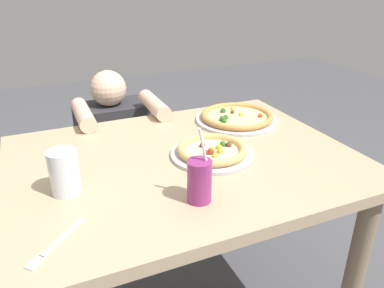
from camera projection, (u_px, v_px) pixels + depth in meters
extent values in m
cube|color=tan|center=(184.00, 162.00, 1.33)|extent=(1.19, 0.91, 0.04)
cylinder|color=#89765B|center=(355.00, 271.00, 1.36)|extent=(0.07, 0.07, 0.71)
cylinder|color=#89765B|center=(41.00, 225.00, 1.61)|extent=(0.07, 0.07, 0.71)
cylinder|color=#89765B|center=(248.00, 177.00, 1.99)|extent=(0.07, 0.07, 0.71)
cylinder|color=#B7B7BC|center=(212.00, 154.00, 1.33)|extent=(0.30, 0.30, 0.01)
cylinder|color=beige|center=(212.00, 151.00, 1.33)|extent=(0.19, 0.19, 0.01)
torus|color=tan|center=(212.00, 149.00, 1.32)|extent=(0.25, 0.25, 0.03)
sphere|color=gold|center=(219.00, 147.00, 1.33)|extent=(0.02, 0.02, 0.02)
sphere|color=brown|center=(229.00, 145.00, 1.35)|extent=(0.02, 0.02, 0.02)
sphere|color=gold|center=(220.00, 151.00, 1.30)|extent=(0.02, 0.02, 0.02)
sphere|color=maroon|center=(211.00, 152.00, 1.29)|extent=(0.02, 0.02, 0.02)
sphere|color=brown|center=(206.00, 153.00, 1.29)|extent=(0.02, 0.02, 0.02)
sphere|color=gold|center=(212.00, 150.00, 1.30)|extent=(0.03, 0.03, 0.03)
sphere|color=brown|center=(202.00, 145.00, 1.34)|extent=(0.02, 0.02, 0.02)
sphere|color=#2D6623|center=(223.00, 144.00, 1.35)|extent=(0.02, 0.02, 0.02)
sphere|color=gold|center=(215.00, 156.00, 1.27)|extent=(0.02, 0.02, 0.02)
cylinder|color=#B7B7BC|center=(237.00, 120.00, 1.64)|extent=(0.36, 0.36, 0.01)
cylinder|color=#EFD68C|center=(237.00, 117.00, 1.63)|extent=(0.26, 0.26, 0.01)
torus|color=#C68C47|center=(237.00, 116.00, 1.63)|extent=(0.31, 0.31, 0.02)
sphere|color=gold|center=(241.00, 114.00, 1.64)|extent=(0.02, 0.02, 0.02)
sphere|color=#2D6623|center=(224.00, 121.00, 1.56)|extent=(0.02, 0.02, 0.02)
sphere|color=#BF4C19|center=(260.00, 116.00, 1.62)|extent=(0.02, 0.02, 0.02)
sphere|color=#2D6623|center=(223.00, 119.00, 1.58)|extent=(0.03, 0.03, 0.03)
sphere|color=#2D6623|center=(223.00, 111.00, 1.67)|extent=(0.03, 0.03, 0.03)
sphere|color=gold|center=(232.00, 109.00, 1.71)|extent=(0.02, 0.02, 0.02)
sphere|color=brown|center=(232.00, 112.00, 1.66)|extent=(0.02, 0.02, 0.02)
sphere|color=#2D6623|center=(226.00, 117.00, 1.60)|extent=(0.02, 0.02, 0.02)
cylinder|color=#8C2D72|center=(199.00, 181.00, 1.05)|extent=(0.07, 0.07, 0.13)
cylinder|color=white|center=(203.00, 147.00, 1.01)|extent=(0.03, 0.02, 0.11)
cylinder|color=silver|center=(64.00, 172.00, 1.08)|extent=(0.09, 0.09, 0.13)
cube|color=white|center=(59.00, 159.00, 1.08)|extent=(0.03, 0.03, 0.02)
cube|color=white|center=(59.00, 159.00, 1.07)|extent=(0.02, 0.02, 0.02)
cube|color=silver|center=(64.00, 236.00, 0.93)|extent=(0.12, 0.12, 0.00)
cube|color=silver|center=(35.00, 263.00, 0.84)|extent=(0.05, 0.05, 0.00)
cylinder|color=#333847|center=(118.00, 191.00, 2.10)|extent=(0.29, 0.29, 0.45)
cube|color=#2D2D33|center=(112.00, 131.00, 1.94)|extent=(0.36, 0.22, 0.29)
sphere|color=beige|center=(108.00, 88.00, 1.85)|extent=(0.18, 0.18, 0.18)
cylinder|color=beige|center=(83.00, 115.00, 1.61)|extent=(0.07, 0.28, 0.07)
cylinder|color=beige|center=(154.00, 105.00, 1.73)|extent=(0.07, 0.28, 0.07)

